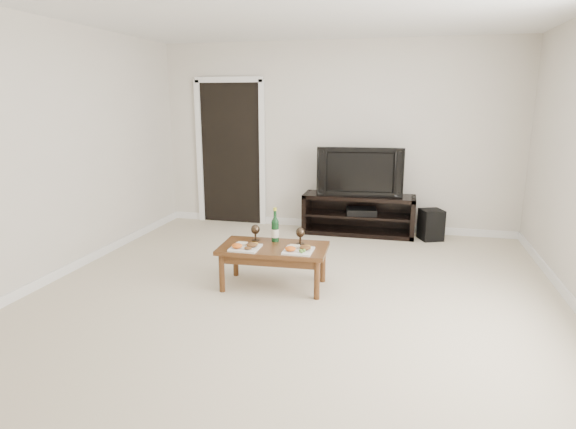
{
  "coord_description": "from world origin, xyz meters",
  "views": [
    {
      "loc": [
        0.96,
        -3.98,
        1.83
      ],
      "look_at": [
        -0.15,
        0.56,
        0.7
      ],
      "focal_mm": 30.0,
      "sensor_mm": 36.0,
      "label": 1
    }
  ],
  "objects_px": {
    "subwoofer": "(431,225)",
    "coffee_table": "(274,266)",
    "media_console": "(358,215)",
    "television": "(360,171)"
  },
  "relations": [
    {
      "from": "subwoofer",
      "to": "coffee_table",
      "type": "bearing_deg",
      "value": -150.71
    },
    {
      "from": "media_console",
      "to": "coffee_table",
      "type": "xyz_separation_m",
      "value": [
        -0.62,
        -2.13,
        -0.07
      ]
    },
    {
      "from": "media_console",
      "to": "television",
      "type": "relative_size",
      "value": 1.32
    },
    {
      "from": "subwoofer",
      "to": "coffee_table",
      "type": "xyz_separation_m",
      "value": [
        -1.59,
        -2.08,
        0.01
      ]
    },
    {
      "from": "television",
      "to": "coffee_table",
      "type": "xyz_separation_m",
      "value": [
        -0.62,
        -2.13,
        -0.67
      ]
    },
    {
      "from": "media_console",
      "to": "subwoofer",
      "type": "height_order",
      "value": "media_console"
    },
    {
      "from": "subwoofer",
      "to": "coffee_table",
      "type": "relative_size",
      "value": 0.39
    },
    {
      "from": "television",
      "to": "coffee_table",
      "type": "bearing_deg",
      "value": -111.17
    },
    {
      "from": "media_console",
      "to": "television",
      "type": "bearing_deg",
      "value": 0.0
    },
    {
      "from": "subwoofer",
      "to": "coffee_table",
      "type": "distance_m",
      "value": 2.62
    }
  ]
}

